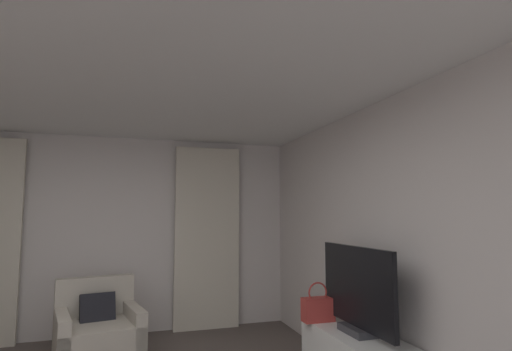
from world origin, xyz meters
TOP-DOWN VIEW (x-y plane):
  - wall_window at (0.00, 3.03)m, footprint 5.12×0.06m
  - wall_right at (2.53, 0.00)m, footprint 0.06×6.12m
  - ceiling at (0.00, 0.00)m, footprint 5.12×6.12m
  - curtain_right_panel at (1.38, 2.90)m, footprint 0.90×0.06m
  - armchair at (0.05, 2.02)m, footprint 0.98×0.97m
  - tv_flatscreen at (2.23, 0.44)m, footprint 0.20×1.07m
  - handbag_primary at (2.08, 0.90)m, footprint 0.30×0.14m

SIDE VIEW (x-z plane):
  - armchair at x=0.05m, z-range -0.14..0.71m
  - handbag_primary at x=2.08m, z-range 0.48..0.85m
  - tv_flatscreen at x=2.23m, z-range 0.53..1.27m
  - curtain_right_panel at x=1.38m, z-range 0.00..2.50m
  - wall_window at x=0.00m, z-range 0.00..2.60m
  - wall_right at x=2.53m, z-range 0.00..2.60m
  - ceiling at x=0.00m, z-range 2.60..2.66m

